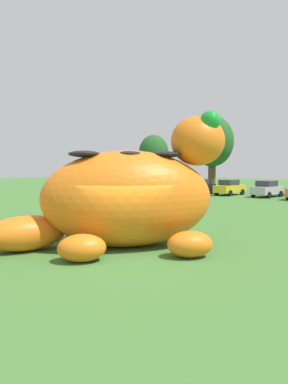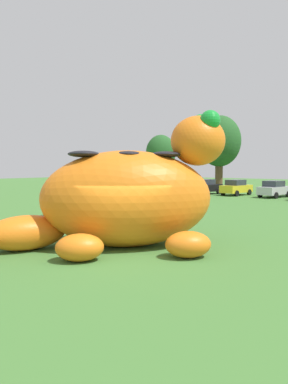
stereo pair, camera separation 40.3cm
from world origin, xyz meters
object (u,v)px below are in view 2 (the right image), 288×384
car_yellow (236,188)px  spectator_mid_field (54,203)px  car_black (206,187)px  car_silver (274,189)px  giant_inflatable_creature (127,197)px

car_yellow → spectator_mid_field: (-1.49, -22.80, -0.01)m
car_yellow → car_black: bearing=-165.8°
car_yellow → car_silver: size_ratio=0.99×
car_black → spectator_mid_field: (1.86, -21.95, -0.01)m
giant_inflatable_creature → car_black: 27.53m
giant_inflatable_creature → spectator_mid_field: giant_inflatable_creature is taller
giant_inflatable_creature → car_black: size_ratio=2.31×
giant_inflatable_creature → car_silver: giant_inflatable_creature is taller
car_black → spectator_mid_field: car_black is taller
giant_inflatable_creature → car_yellow: 27.14m
giant_inflatable_creature → car_silver: bearing=98.2°
giant_inflatable_creature → car_silver: (-3.73, 25.99, -1.10)m
giant_inflatable_creature → car_silver: 26.28m
spectator_mid_field → car_black: bearing=94.8°
car_yellow → car_silver: same height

